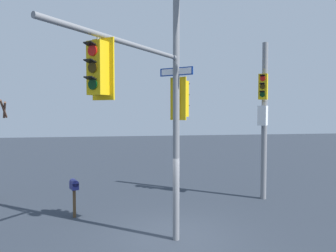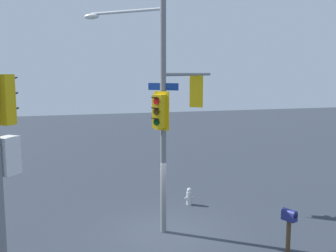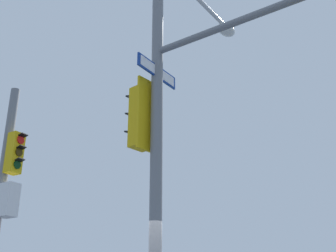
# 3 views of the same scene
# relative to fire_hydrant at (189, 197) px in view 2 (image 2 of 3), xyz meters

# --- Properties ---
(ground_plane) EXTENTS (80.00, 80.00, 0.00)m
(ground_plane) POSITION_rel_fire_hydrant_xyz_m (-1.74, -2.57, -0.34)
(ground_plane) COLOR #2D343F
(main_signal_pole_assembly) EXTENTS (5.65, 4.24, 8.02)m
(main_signal_pole_assembly) POSITION_rel_fire_hydrant_xyz_m (-1.42, -1.68, 4.35)
(main_signal_pole_assembly) COLOR slate
(main_signal_pole_assembly) RESTS_ON ground
(secondary_pole_assembly) EXTENTS (0.62, 0.72, 6.93)m
(secondary_pole_assembly) POSITION_rel_fire_hydrant_xyz_m (-6.41, -6.02, 3.45)
(secondary_pole_assembly) COLOR slate
(secondary_pole_assembly) RESTS_ON ground
(fire_hydrant) EXTENTS (0.38, 0.24, 0.73)m
(fire_hydrant) POSITION_rel_fire_hydrant_xyz_m (0.00, 0.00, 0.00)
(fire_hydrant) COLOR #B2B2B7
(fire_hydrant) RESTS_ON ground
(mailbox) EXTENTS (0.39, 0.50, 1.41)m
(mailbox) POSITION_rel_fire_hydrant_xyz_m (1.54, -4.99, 0.76)
(mailbox) COLOR #4C3823
(mailbox) RESTS_ON ground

